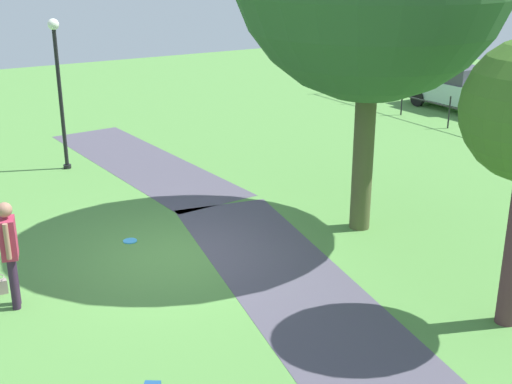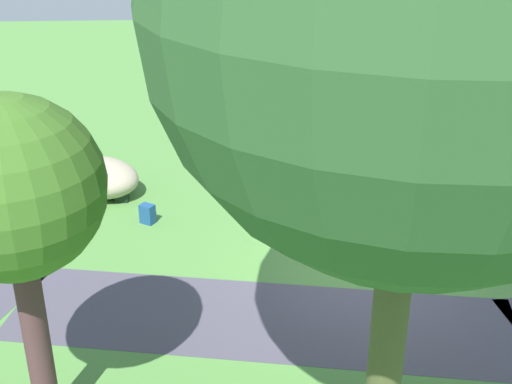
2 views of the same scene
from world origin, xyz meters
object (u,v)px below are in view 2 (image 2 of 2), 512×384
spare_backpack_on_lawn (148,214)px  frisbee_on_grass (420,257)px  large_shade_tree (422,5)px  lawn_boulder (100,177)px  woman_with_handbag (322,156)px  handbag_on_grass (345,191)px  backpack_by_boulder (122,193)px  young_tree_near_path (12,192)px  man_near_boulder (473,148)px

spare_backpack_on_lawn → frisbee_on_grass: (-5.12, 1.68, -0.18)m
large_shade_tree → lawn_boulder: bearing=-58.7°
woman_with_handbag → handbag_on_grass: size_ratio=5.51×
woman_with_handbag → backpack_by_boulder: (4.28, -0.23, -0.85)m
large_shade_tree → young_tree_near_path: large_shade_tree is taller
backpack_by_boulder → spare_backpack_on_lawn: 1.23m
woman_with_handbag → spare_backpack_on_lawn: woman_with_handbag is taller
frisbee_on_grass → lawn_boulder: bearing=-26.4°
lawn_boulder → man_near_boulder: (-8.19, 0.16, 0.55)m
handbag_on_grass → backpack_by_boulder: 4.85m
young_tree_near_path → lawn_boulder: (0.40, -6.95, -2.87)m
spare_backpack_on_lawn → frisbee_on_grass: size_ratio=1.46×
man_near_boulder → spare_backpack_on_lawn: bearing=10.3°
large_shade_tree → man_near_boulder: (-3.67, -7.29, -4.33)m
handbag_on_grass → large_shade_tree: bearing=83.2°
young_tree_near_path → woman_with_handbag: 8.01m
lawn_boulder → woman_with_handbag: woman_with_handbag is taller
lawn_boulder → woman_with_handbag: (-4.78, 0.63, 0.64)m
young_tree_near_path → woman_with_handbag: young_tree_near_path is taller
woman_with_handbag → man_near_boulder: size_ratio=1.07×
lawn_boulder → backpack_by_boulder: (-0.50, 0.39, -0.21)m
man_near_boulder → spare_backpack_on_lawn: size_ratio=4.14×
large_shade_tree → handbag_on_grass: 8.74m
young_tree_near_path → handbag_on_grass: bearing=-127.3°
frisbee_on_grass → spare_backpack_on_lawn: bearing=-18.1°
man_near_boulder → large_shade_tree: bearing=63.3°
man_near_boulder → handbag_on_grass: man_near_boulder is taller
frisbee_on_grass → handbag_on_grass: bearing=-70.9°
young_tree_near_path → man_near_boulder: young_tree_near_path is taller
large_shade_tree → lawn_boulder: size_ratio=3.42×
large_shade_tree → spare_backpack_on_lawn: bearing=-60.8°
man_near_boulder → frisbee_on_grass: bearing=57.2°
lawn_boulder → spare_backpack_on_lawn: bearing=128.9°
large_shade_tree → lawn_boulder: large_shade_tree is taller
man_near_boulder → handbag_on_grass: size_ratio=5.12×
handbag_on_grass → backpack_by_boulder: backpack_by_boulder is taller
backpack_by_boulder → frisbee_on_grass: (-5.78, 2.72, -0.18)m
backpack_by_boulder → frisbee_on_grass: size_ratio=1.46×
man_near_boulder → lawn_boulder: bearing=-1.1°
man_near_boulder → backpack_by_boulder: man_near_boulder is taller
spare_backpack_on_lawn → man_near_boulder: bearing=-169.7°
lawn_boulder → man_near_boulder: 8.21m
large_shade_tree → man_near_boulder: large_shade_tree is taller
lawn_boulder → young_tree_near_path: bearing=93.3°
woman_with_handbag → spare_backpack_on_lawn: 3.81m
young_tree_near_path → spare_backpack_on_lawn: young_tree_near_path is taller
young_tree_near_path → frisbee_on_grass: young_tree_near_path is taller
young_tree_near_path → backpack_by_boulder: 7.25m
man_near_boulder → spare_backpack_on_lawn: man_near_boulder is taller
woman_with_handbag → frisbee_on_grass: (-1.50, 2.49, -1.03)m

